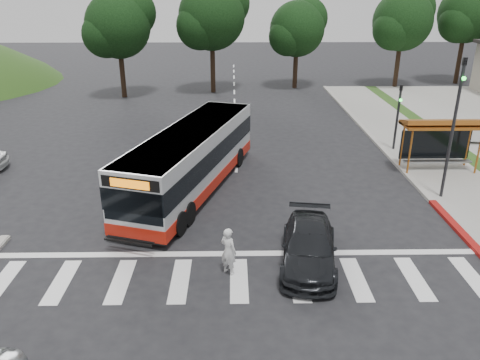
{
  "coord_description": "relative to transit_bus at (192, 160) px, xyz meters",
  "views": [
    {
      "loc": [
        -0.19,
        -18.38,
        9.19
      ],
      "look_at": [
        0.12,
        0.05,
        1.6
      ],
      "focal_mm": 35.0,
      "sensor_mm": 36.0,
      "label": 1
    }
  ],
  "objects": [
    {
      "name": "parked_car_1",
      "position": [
        17.64,
        7.08,
        -0.81
      ],
      "size": [
        3.82,
        1.74,
        1.22
      ],
      "primitive_type": "imported",
      "rotation": [
        0.0,
        0.0,
        1.44
      ],
      "color": "silver",
      "rests_on": "parking_lot"
    },
    {
      "name": "tree_north_b",
      "position": [
        8.21,
        25.27,
        4.15
      ],
      "size": [
        5.72,
        5.33,
        8.43
      ],
      "color": "black",
      "rests_on": "ground"
    },
    {
      "name": "tree_ne_b",
      "position": [
        25.22,
        27.28,
        5.41
      ],
      "size": [
        6.16,
        5.74,
        10.02
      ],
      "color": "black",
      "rests_on": "ground"
    },
    {
      "name": "dark_sedan",
      "position": [
        4.64,
        -6.76,
        -0.83
      ],
      "size": [
        2.6,
        4.93,
        1.36
      ],
      "primitive_type": "imported",
      "rotation": [
        0.0,
        0.0,
        -0.15
      ],
      "color": "black",
      "rests_on": "ground"
    },
    {
      "name": "sidewalk_east",
      "position": [
        13.14,
        5.21,
        -1.45
      ],
      "size": [
        4.0,
        40.0,
        0.12
      ],
      "primitive_type": "cube",
      "color": "gray",
      "rests_on": "ground"
    },
    {
      "name": "tree_ne_a",
      "position": [
        18.22,
        25.28,
        4.88
      ],
      "size": [
        6.16,
        5.74,
        9.3
      ],
      "color": "black",
      "rests_on": "parking_lot"
    },
    {
      "name": "ground",
      "position": [
        2.14,
        -2.79,
        -1.51
      ],
      "size": [
        140.0,
        140.0,
        0.0
      ],
      "primitive_type": "plane",
      "color": "black",
      "rests_on": "ground"
    },
    {
      "name": "pedestrian",
      "position": [
        1.79,
        -7.35,
        -0.64
      ],
      "size": [
        0.76,
        0.73,
        1.75
      ],
      "primitive_type": "imported",
      "rotation": [
        0.0,
        0.0,
        2.46
      ],
      "color": "silver",
      "rests_on": "ground"
    },
    {
      "name": "tree_north_a",
      "position": [
        0.22,
        23.28,
        5.41
      ],
      "size": [
        6.6,
        6.15,
        10.17
      ],
      "color": "black",
      "rests_on": "ground"
    },
    {
      "name": "traffic_signal_ne_tall",
      "position": [
        11.74,
        -1.29,
        2.36
      ],
      "size": [
        0.18,
        0.37,
        6.5
      ],
      "color": "black",
      "rests_on": "ground"
    },
    {
      "name": "traffic_signal_ne_short",
      "position": [
        11.74,
        5.71,
        0.96
      ],
      "size": [
        0.18,
        0.37,
        4.0
      ],
      "color": "black",
      "rests_on": "ground"
    },
    {
      "name": "tree_north_c",
      "position": [
        -7.78,
        21.28,
        4.78
      ],
      "size": [
        6.16,
        5.74,
        9.3
      ],
      "color": "black",
      "rests_on": "ground"
    },
    {
      "name": "crosswalk_ladder",
      "position": [
        2.14,
        -7.79,
        -1.51
      ],
      "size": [
        18.0,
        2.6,
        0.01
      ],
      "primitive_type": "cube",
      "color": "silver",
      "rests_on": "ground"
    },
    {
      "name": "bus_shelter",
      "position": [
        12.94,
        2.32,
        0.84
      ],
      "size": [
        4.2,
        1.6,
        2.86
      ],
      "color": "#9E541A",
      "rests_on": "sidewalk_east"
    },
    {
      "name": "curb_east",
      "position": [
        11.14,
        5.21,
        -1.44
      ],
      "size": [
        0.3,
        40.0,
        0.15
      ],
      "primitive_type": "cube",
      "color": "#9E9991",
      "rests_on": "ground"
    },
    {
      "name": "curb_east_red",
      "position": [
        11.14,
        -4.79,
        -1.44
      ],
      "size": [
        0.32,
        6.0,
        0.15
      ],
      "primitive_type": "cube",
      "color": "maroon",
      "rests_on": "ground"
    },
    {
      "name": "transit_bus",
      "position": [
        0.0,
        0.0,
        0.0
      ],
      "size": [
        5.94,
        11.94,
        3.03
      ],
      "primitive_type": null,
      "rotation": [
        0.0,
        0.0,
        -0.3
      ],
      "color": "silver",
      "rests_on": "ground"
    }
  ]
}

